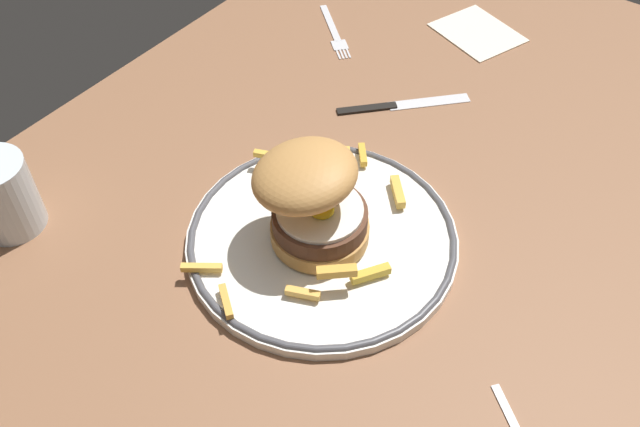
% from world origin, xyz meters
% --- Properties ---
extents(ground_plane, '(1.35, 0.84, 0.04)m').
position_xyz_m(ground_plane, '(0.00, 0.00, -0.02)').
color(ground_plane, brown).
extents(dinner_plate, '(0.30, 0.30, 0.02)m').
position_xyz_m(dinner_plate, '(-0.01, 0.00, 0.01)').
color(dinner_plate, white).
rests_on(dinner_plate, ground_plane).
extents(burger, '(0.14, 0.14, 0.12)m').
position_xyz_m(burger, '(-0.02, 0.01, 0.07)').
color(burger, '#C68C47').
rests_on(burger, dinner_plate).
extents(fries_pile, '(0.29, 0.22, 0.03)m').
position_xyz_m(fries_pile, '(-0.01, -0.00, 0.02)').
color(fries_pile, gold).
rests_on(fries_pile, dinner_plate).
extents(water_glass, '(0.07, 0.07, 0.09)m').
position_xyz_m(water_glass, '(-0.20, 0.30, 0.04)').
color(water_glass, silver).
rests_on(water_glass, ground_plane).
extents(fork, '(0.11, 0.12, 0.00)m').
position_xyz_m(fork, '(0.33, 0.23, 0.00)').
color(fork, silver).
rests_on(fork, ground_plane).
extents(knife, '(0.14, 0.13, 0.01)m').
position_xyz_m(knife, '(0.23, 0.06, 0.00)').
color(knife, black).
rests_on(knife, ground_plane).
extents(napkin, '(0.13, 0.14, 0.00)m').
position_xyz_m(napkin, '(0.45, 0.05, 0.00)').
color(napkin, silver).
rests_on(napkin, ground_plane).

